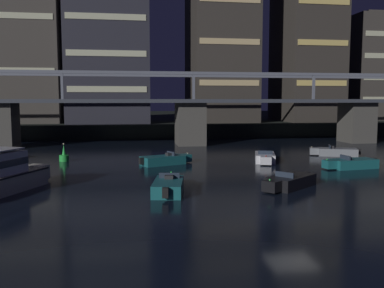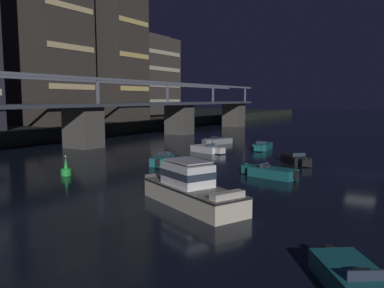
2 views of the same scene
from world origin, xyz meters
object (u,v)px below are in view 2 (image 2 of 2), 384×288
Objects in this scene: speedboat_far_left at (270,172)px; speedboat_far_center at (296,159)px; cabin_cruiser_near_left at (190,188)px; speedboat_mid_left at (163,159)px; tower_east_low at (147,77)px; speedboat_far_right at (218,141)px; river_bridge at (83,117)px; speedboat_mid_center at (207,149)px; channel_buoy at (66,170)px; tower_central at (44,30)px; speedboat_mid_right at (262,146)px; speedboat_near_center at (357,283)px; tower_east_tall at (110,40)px.

speedboat_far_left and speedboat_far_center have the same top height.
cabin_cruiser_near_left is 15.73m from speedboat_mid_left.
cabin_cruiser_near_left is at bearing 176.47° from speedboat_far_center.
tower_east_low is 43.79m from speedboat_far_right.
river_bridge is 17.83m from speedboat_mid_left.
speedboat_far_center and speedboat_far_right have the same top height.
speedboat_mid_center is 19.36m from channel_buoy.
channel_buoy is at bearing 81.01° from cabin_cruiser_near_left.
channel_buoy reaches higher than speedboat_far_center.
tower_east_low is at bearing 4.59° from tower_central.
speedboat_mid_right is at bearing -108.58° from speedboat_far_right.
river_bridge reaches higher than channel_buoy.
river_bridge is 44.70m from speedboat_near_center.
speedboat_far_left is at bearing -141.80° from speedboat_far_right.
speedboat_mid_left is at bearing 122.11° from speedboat_far_center.
speedboat_mid_center and speedboat_far_center have the same top height.
speedboat_near_center is at bearing -121.32° from river_bridge.
tower_east_tall reaches higher than cabin_cruiser_near_left.
tower_east_low is (39.54, 19.93, 7.73)m from river_bridge.
speedboat_mid_left is at bearing -110.53° from tower_central.
channel_buoy reaches higher than speedboat_mid_right.
channel_buoy is at bearing 169.86° from speedboat_mid_center.
cabin_cruiser_near_left reaches higher than speedboat_far_right.
speedboat_near_center is (-62.69, -57.98, -11.47)m from tower_east_low.
speedboat_mid_center is 1.01× the size of speedboat_far_right.
river_bridge is at bearing 73.77° from speedboat_mid_left.
speedboat_far_right is at bearing 53.48° from speedboat_far_center.
tower_east_tall is at bearing 65.31° from speedboat_far_center.
river_bridge is at bearing 42.66° from channel_buoy.
cabin_cruiser_near_left reaches higher than speedboat_far_center.
speedboat_mid_center is at bearing 141.83° from speedboat_mid_right.
tower_east_low is 67.34m from speedboat_far_left.
cabin_cruiser_near_left is at bearing -132.19° from tower_east_tall.
tower_east_tall reaches higher than tower_east_low.
tower_east_tall is 36.23m from speedboat_far_right.
speedboat_near_center is 0.94× the size of speedboat_mid_left.
speedboat_near_center is at bearing -130.63° from speedboat_mid_left.
speedboat_far_right is (-9.55, -29.94, -18.02)m from tower_east_tall.
speedboat_near_center is at bearing -109.56° from channel_buoy.
speedboat_near_center is at bearing -151.56° from speedboat_far_left.
speedboat_far_center is at bearing 1.22° from speedboat_far_left.
tower_east_low is 3.76× the size of speedboat_far_left.
river_bridge is 44.94m from tower_east_low.
speedboat_far_right is at bearing -79.57° from tower_central.
river_bridge is at bearing -114.44° from tower_central.
river_bridge is 19.75× the size of speedboat_far_right.
tower_central is at bearing 100.43° from speedboat_far_right.
speedboat_near_center is at bearing -137.24° from tower_east_low.
tower_east_low reaches higher than speedboat_mid_center.
channel_buoy is at bearing 70.44° from speedboat_near_center.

